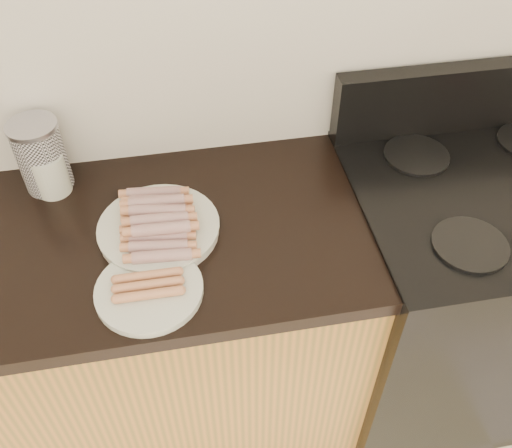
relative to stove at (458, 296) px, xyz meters
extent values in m
cube|color=silver|center=(-0.78, 0.32, 0.84)|extent=(4.00, 0.04, 2.60)
cube|color=black|center=(0.00, 0.00, -0.01)|extent=(0.76, 0.65, 0.90)
cube|color=black|center=(0.00, 0.00, 0.45)|extent=(0.76, 0.65, 0.01)
cube|color=black|center=(0.00, 0.28, 0.55)|extent=(0.76, 0.06, 0.20)
cylinder|color=black|center=(-0.17, -0.17, 0.46)|extent=(0.18, 0.18, 0.01)
cylinder|color=black|center=(-0.17, 0.17, 0.46)|extent=(0.18, 0.18, 0.01)
cylinder|color=white|center=(-0.89, 0.02, 0.45)|extent=(0.37, 0.37, 0.02)
cylinder|color=white|center=(-0.92, -0.17, 0.45)|extent=(0.28, 0.28, 0.02)
cylinder|color=brown|center=(-0.89, -0.09, 0.48)|extent=(0.14, 0.05, 0.03)
cylinder|color=brown|center=(-0.89, -0.06, 0.48)|extent=(0.14, 0.05, 0.03)
cylinder|color=brown|center=(-0.89, -0.03, 0.48)|extent=(0.14, 0.05, 0.03)
cylinder|color=brown|center=(-0.89, 0.00, 0.48)|extent=(0.14, 0.05, 0.03)
cylinder|color=brown|center=(-0.89, 0.03, 0.48)|extent=(0.14, 0.05, 0.03)
cylinder|color=brown|center=(-0.89, 0.06, 0.48)|extent=(0.14, 0.05, 0.03)
cylinder|color=brown|center=(-0.89, 0.09, 0.48)|extent=(0.14, 0.05, 0.03)
cylinder|color=brown|center=(-0.89, 0.13, 0.48)|extent=(0.14, 0.05, 0.03)
cylinder|color=brown|center=(-0.89, -0.03, 0.50)|extent=(0.14, 0.05, 0.03)
cylinder|color=brown|center=(-0.89, 0.00, 0.50)|extent=(0.14, 0.05, 0.03)
cylinder|color=brown|center=(-0.89, 0.03, 0.50)|extent=(0.14, 0.05, 0.03)
cylinder|color=brown|center=(-0.89, 0.06, 0.50)|extent=(0.14, 0.05, 0.03)
cylinder|color=orange|center=(-0.92, -0.19, 0.47)|extent=(0.14, 0.02, 0.02)
cylinder|color=orange|center=(-0.92, -0.17, 0.47)|extent=(0.14, 0.02, 0.02)
cylinder|color=orange|center=(-0.92, -0.14, 0.47)|extent=(0.14, 0.02, 0.02)
cylinder|color=white|center=(-1.16, 0.24, 0.54)|extent=(0.12, 0.12, 0.18)
cylinder|color=silver|center=(-1.16, 0.24, 0.63)|extent=(0.13, 0.13, 0.01)
cylinder|color=white|center=(-1.15, 0.22, 0.50)|extent=(0.12, 0.12, 0.11)
camera|label=1|loc=(-0.83, -0.97, 1.46)|focal=40.00mm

